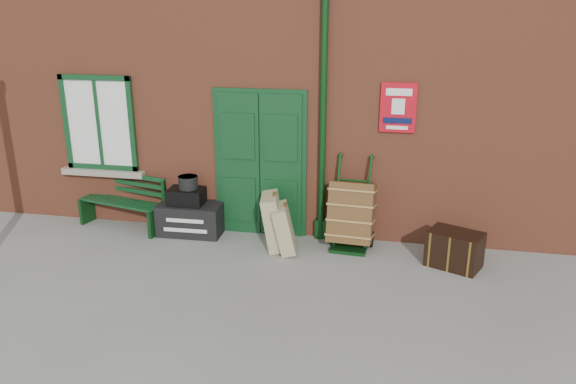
% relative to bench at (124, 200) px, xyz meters
% --- Properties ---
extents(ground, '(80.00, 80.00, 0.00)m').
position_rel_bench_xyz_m(ground, '(2.52, -1.32, -0.45)').
color(ground, gray).
rests_on(ground, ground).
extents(station_building, '(10.30, 4.30, 4.36)m').
position_rel_bench_xyz_m(station_building, '(2.52, 2.18, 1.72)').
color(station_building, brown).
rests_on(station_building, ground).
extents(bench, '(1.50, 0.77, 0.89)m').
position_rel_bench_xyz_m(bench, '(0.00, 0.00, 0.00)').
color(bench, '#103B1B').
rests_on(bench, ground).
extents(houdini_trunk, '(0.99, 0.57, 0.49)m').
position_rel_bench_xyz_m(houdini_trunk, '(1.15, -0.09, -0.20)').
color(houdini_trunk, black).
rests_on(houdini_trunk, ground).
extents(strongbox, '(0.55, 0.41, 0.24)m').
position_rel_bench_xyz_m(strongbox, '(1.10, -0.09, 0.17)').
color(strongbox, black).
rests_on(strongbox, houdini_trunk).
extents(hatbox, '(0.30, 0.30, 0.20)m').
position_rel_bench_xyz_m(hatbox, '(1.13, -0.07, 0.39)').
color(hatbox, black).
rests_on(hatbox, strongbox).
extents(suitcase_back, '(0.44, 0.62, 0.83)m').
position_rel_bench_xyz_m(suitcase_back, '(2.54, -0.37, -0.03)').
color(suitcase_back, tan).
rests_on(suitcase_back, ground).
extents(suitcase_front, '(0.43, 0.57, 0.71)m').
position_rel_bench_xyz_m(suitcase_front, '(2.72, -0.47, -0.09)').
color(suitcase_front, tan).
rests_on(suitcase_front, ground).
extents(porter_trolley, '(0.69, 0.74, 1.33)m').
position_rel_bench_xyz_m(porter_trolley, '(3.65, -0.09, 0.07)').
color(porter_trolley, black).
rests_on(porter_trolley, ground).
extents(dark_trunk, '(0.82, 0.70, 0.50)m').
position_rel_bench_xyz_m(dark_trunk, '(5.10, -0.50, -0.19)').
color(dark_trunk, black).
rests_on(dark_trunk, ground).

